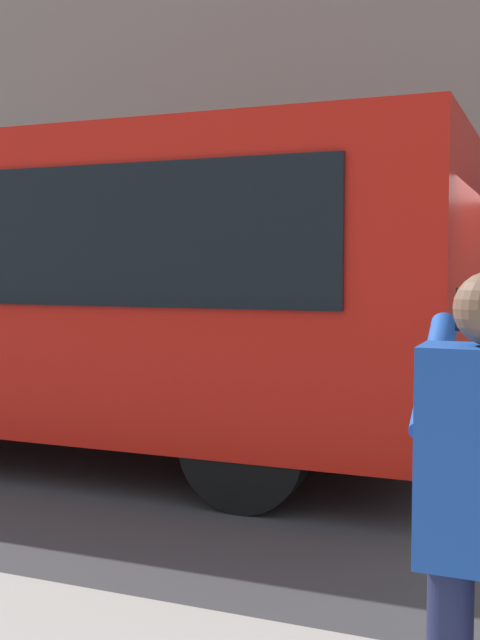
{
  "coord_description": "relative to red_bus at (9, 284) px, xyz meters",
  "views": [
    {
      "loc": [
        -0.86,
        7.01,
        1.86
      ],
      "look_at": [
        1.8,
        0.44,
        1.38
      ],
      "focal_mm": 44.48,
      "sensor_mm": 36.0,
      "label": 1
    }
  ],
  "objects": [
    {
      "name": "ground_plane",
      "position": [
        -4.36,
        -0.4,
        -1.68
      ],
      "size": [
        60.0,
        60.0,
        0.0
      ],
      "primitive_type": "plane",
      "color": "#38383A"
    },
    {
      "name": "red_bus",
      "position": [
        0.0,
        0.0,
        0.0
      ],
      "size": [
        9.05,
        2.54,
        3.08
      ],
      "color": "red",
      "rests_on": "ground_plane"
    }
  ]
}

